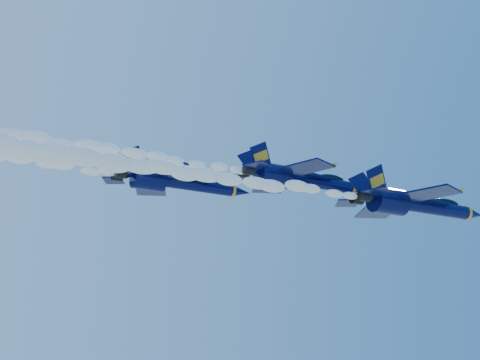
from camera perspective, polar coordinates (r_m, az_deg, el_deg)
name	(u,v)px	position (r m, az deg, el deg)	size (l,w,h in m)	color
jet_lead	(414,204)	(82.53, 14.64, -2.02)	(19.94, 16.36, 7.41)	#06093A
smoke_trail_jet_lead	(193,173)	(67.01, -4.04, 0.58)	(40.73, 2.22, 2.00)	white
jet_second	(299,179)	(82.83, 5.08, 0.11)	(18.72, 15.36, 6.96)	#06093A
smoke_trail_jet_second	(70,145)	(72.10, -14.29, 2.93)	(40.73, 2.09, 1.88)	white
jet_third	(176,182)	(82.61, -5.46, -0.15)	(18.29, 15.00, 6.80)	#06093A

